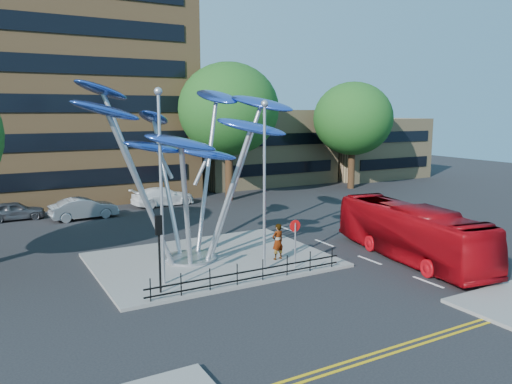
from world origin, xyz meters
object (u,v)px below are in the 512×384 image
leaf_sculpture (185,132)px  no_entry_sign_island (295,235)px  red_bus (410,232)px  tree_right (229,109)px  pedestrian (278,242)px  tree_far (353,119)px  parked_car_mid (84,208)px  street_lamp_right (264,171)px  street_lamp_left (161,170)px  parked_car_right (163,196)px  traffic_light_island (159,237)px  parked_car_left (15,211)px

leaf_sculpture → no_entry_sign_island: (4.07, -4.16, -5.06)m
leaf_sculpture → red_bus: leaf_sculpture is taller
tree_right → red_bus: tree_right is taller
leaf_sculpture → pedestrian: (4.08, -2.52, -5.75)m
no_entry_sign_island → pedestrian: 1.79m
tree_far → pedestrian: 27.45m
leaf_sculpture → parked_car_mid: leaf_sculpture is taller
leaf_sculpture → street_lamp_right: bearing=-55.1°
red_bus → street_lamp_left: bearing=178.1°
tree_right → parked_car_right: bearing=175.7°
street_lamp_right → red_bus: (8.00, -1.91, -3.61)m
street_lamp_left → parked_car_mid: (-0.37, 16.77, -4.56)m
traffic_light_island → pedestrian: size_ratio=1.77×
tree_right → pedestrian: size_ratio=6.26×
no_entry_sign_island → parked_car_left: bearing=119.9°
pedestrian → parked_car_right: pedestrian is taller
parked_car_left → parked_car_mid: parked_car_mid is taller
leaf_sculpture → street_lamp_left: 4.28m
no_entry_sign_island → parked_car_left: no_entry_sign_island is taller
tree_far → street_lamp_right: bearing=-138.5°
pedestrian → no_entry_sign_island: bearing=82.4°
tree_far → street_lamp_right: tree_far is taller
parked_car_left → pedestrian: bearing=-147.5°
traffic_light_island → parked_car_mid: size_ratio=0.71×
tree_far → parked_car_left: tree_far is taller
parked_car_mid → parked_car_left: bearing=61.5°
street_lamp_right → parked_car_mid: street_lamp_right is taller
tree_right → traffic_light_island: (-13.00, -19.50, -5.42)m
tree_right → parked_car_right: 9.44m
tree_far → traffic_light_island: bearing=-144.2°
parked_car_left → parked_car_right: 11.36m
leaf_sculpture → red_bus: 13.11m
street_lamp_right → parked_car_left: street_lamp_right is taller
tree_far → traffic_light_island: (-27.00, -19.50, -4.49)m
street_lamp_right → street_lamp_left: bearing=174.3°
pedestrian → parked_car_right: 18.29m
street_lamp_right → parked_car_mid: bearing=107.3°
leaf_sculpture → pedestrian: size_ratio=6.57×
parked_car_mid → street_lamp_right: bearing=-166.7°
street_lamp_left → street_lamp_right: street_lamp_left is taller
red_bus → traffic_light_island: bearing=-177.4°
street_lamp_left → no_entry_sign_island: bearing=-8.6°
leaf_sculpture → no_entry_sign_island: leaf_sculpture is taller
street_lamp_left → street_lamp_right: 5.03m
parked_car_right → leaf_sculpture: bearing=160.5°
street_lamp_left → parked_car_left: street_lamp_left is taller
tree_right → tree_far: tree_right is taller
tree_far → traffic_light_island: 33.61m
parked_car_left → parked_car_mid: 4.95m
street_lamp_left → parked_car_left: 20.00m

